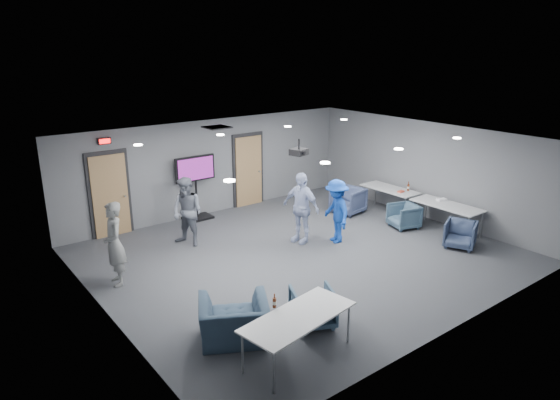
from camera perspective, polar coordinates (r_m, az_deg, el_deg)
floor at (r=11.69m, az=2.47°, el=-6.33°), size 9.00×9.00×0.00m
ceiling at (r=10.89m, az=2.65°, el=6.79°), size 9.00×9.00×0.00m
wall_back at (r=14.39m, az=-7.74°, el=3.78°), size 9.00×0.02×2.70m
wall_front at (r=8.74m, az=19.75°, el=-6.25°), size 9.00×0.02×2.70m
wall_left at (r=9.16m, az=-19.66°, el=-5.14°), size 0.02×8.00×2.70m
wall_right at (r=14.43m, az=16.42°, el=3.25°), size 0.02×8.00×2.70m
door_left at (r=13.25m, az=-18.87°, el=0.53°), size 1.06×0.17×2.24m
door_right at (r=15.04m, az=-3.64°, el=3.38°), size 1.06×0.17×2.24m
exit_sign at (r=12.92m, az=-19.44°, el=6.38°), size 0.32×0.08×0.16m
hvac_diffuser at (r=12.87m, az=-7.22°, el=8.25°), size 0.60×0.60×0.03m
downlights at (r=10.89m, az=2.65°, el=6.71°), size 6.18×3.78×0.02m
person_a at (r=10.57m, az=-18.41°, el=-4.80°), size 0.51×0.69×1.74m
person_b at (r=12.19m, az=-10.54°, el=-1.36°), size 0.92×1.01×1.69m
person_c at (r=12.19m, az=2.38°, el=-0.87°), size 0.67×1.11×1.77m
person_d at (r=12.27m, az=6.44°, el=-1.28°), size 0.87×1.15×1.59m
chair_right_a at (r=14.55m, az=7.76°, el=-0.06°), size 0.94×0.92×0.75m
chair_right_b at (r=13.69m, az=13.97°, el=-1.79°), size 0.87×0.86×0.64m
chair_right_c at (r=12.78m, az=19.90°, el=-3.73°), size 0.94×0.93×0.65m
chair_front_a at (r=8.89m, az=3.76°, el=-12.08°), size 0.95×0.96×0.67m
chair_front_b at (r=8.44m, az=-5.31°, el=-13.60°), size 1.45×1.39×0.73m
table_right_a at (r=14.70m, az=12.46°, el=1.12°), size 0.72×1.73×0.73m
table_right_b at (r=13.62m, az=18.53°, el=-0.68°), size 0.76×1.83×0.73m
table_front_left at (r=7.85m, az=2.12°, el=-13.35°), size 2.02×1.09×0.73m
bottle_front at (r=8.00m, az=-0.64°, el=-11.63°), size 0.06×0.06×0.24m
bottle_right at (r=14.56m, az=14.44°, el=1.41°), size 0.07×0.07×0.27m
snack_box at (r=14.38m, az=13.65°, el=0.95°), size 0.20×0.14×0.04m
wrapper at (r=13.91m, az=17.99°, el=0.05°), size 0.28×0.24×0.05m
tv_stand at (r=13.95m, az=-9.59°, el=1.84°), size 1.17×0.56×1.79m
projector at (r=11.19m, az=2.18°, el=5.54°), size 0.42×0.38×0.36m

